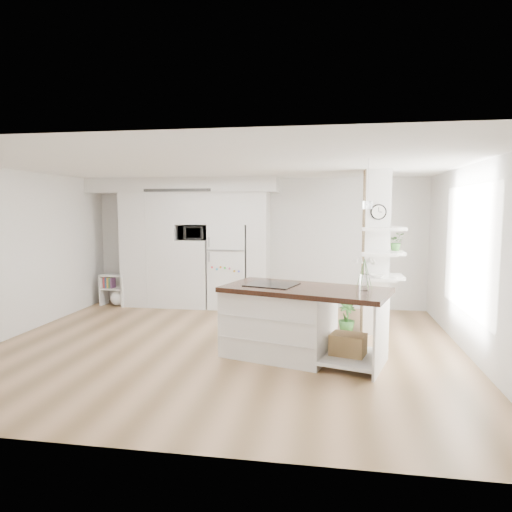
{
  "coord_description": "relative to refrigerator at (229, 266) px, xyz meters",
  "views": [
    {
      "loc": [
        1.55,
        -6.53,
        2.08
      ],
      "look_at": [
        0.33,
        0.9,
        1.29
      ],
      "focal_mm": 32.0,
      "sensor_mm": 36.0,
      "label": 1
    }
  ],
  "objects": [
    {
      "name": "microwave",
      "position": [
        -0.75,
        -0.06,
        0.69
      ],
      "size": [
        0.54,
        0.37,
        0.3
      ],
      "primitive_type": "imported",
      "color": "#2D2D2D",
      "rests_on": "cabinet_wall"
    },
    {
      "name": "decor_bowl",
      "position": [
        2.82,
        -1.78,
        0.13
      ],
      "size": [
        0.22,
        0.22,
        0.05
      ],
      "primitive_type": "imported",
      "color": "white",
      "rests_on": "column"
    },
    {
      "name": "column",
      "position": [
        2.9,
        -1.55,
        0.48
      ],
      "size": [
        0.69,
        0.9,
        2.7
      ],
      "color": "silver",
      "rests_on": "floor"
    },
    {
      "name": "cabinet_wall",
      "position": [
        -0.92,
        -0.01,
        0.63
      ],
      "size": [
        4.0,
        0.71,
        2.7
      ],
      "color": "white",
      "rests_on": "floor"
    },
    {
      "name": "floor_plant_b",
      "position": [
        2.37,
        -1.58,
        -0.62
      ],
      "size": [
        0.37,
        0.37,
        0.51
      ],
      "primitive_type": "imported",
      "rotation": [
        0.0,
        0.0,
        0.37
      ],
      "color": "#306428",
      "rests_on": "floor"
    },
    {
      "name": "pendant_light",
      "position": [
        2.23,
        -2.53,
        1.24
      ],
      "size": [
        0.12,
        0.12,
        0.1
      ],
      "primitive_type": "cylinder",
      "color": "white",
      "rests_on": "room"
    },
    {
      "name": "shelf_plant",
      "position": [
        3.15,
        -1.38,
        0.65
      ],
      "size": [
        0.27,
        0.23,
        0.3
      ],
      "primitive_type": "imported",
      "color": "#306428",
      "rests_on": "column"
    },
    {
      "name": "floor",
      "position": [
        0.53,
        -2.68,
        -0.88
      ],
      "size": [
        7.0,
        6.0,
        0.01
      ],
      "primitive_type": "cube",
      "color": "tan",
      "rests_on": "ground"
    },
    {
      "name": "kitchen_island",
      "position": [
        1.49,
        -2.95,
        -0.36
      ],
      "size": [
        2.43,
        1.65,
        1.57
      ],
      "rotation": [
        0.0,
        0.0,
        -0.29
      ],
      "color": "white",
      "rests_on": "floor"
    },
    {
      "name": "room",
      "position": [
        0.53,
        -2.68,
        0.98
      ],
      "size": [
        7.04,
        6.04,
        2.72
      ],
      "color": "white",
      "rests_on": "ground"
    },
    {
      "name": "floor_plant_a",
      "position": [
        2.73,
        -1.1,
        -0.66
      ],
      "size": [
        0.28,
        0.24,
        0.42
      ],
      "primitive_type": "imported",
      "rotation": [
        0.0,
        0.0,
        -0.27
      ],
      "color": "#306428",
      "rests_on": "floor"
    },
    {
      "name": "window",
      "position": [
        4.0,
        -2.38,
        0.62
      ],
      "size": [
        0.0,
        2.4,
        2.4
      ],
      "primitive_type": "plane",
      "rotation": [
        1.57,
        0.0,
        -1.57
      ],
      "color": "white",
      "rests_on": "room"
    },
    {
      "name": "refrigerator",
      "position": [
        0.0,
        0.0,
        0.0
      ],
      "size": [
        0.78,
        0.69,
        1.75
      ],
      "color": "white",
      "rests_on": "floor"
    },
    {
      "name": "bookshelf",
      "position": [
        -2.45,
        -0.19,
        -0.58
      ],
      "size": [
        0.6,
        0.39,
        0.67
      ],
      "rotation": [
        0.0,
        0.0,
        -0.11
      ],
      "color": "white",
      "rests_on": "floor"
    }
  ]
}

